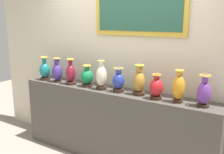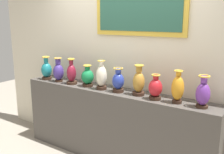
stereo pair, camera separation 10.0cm
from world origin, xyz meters
The scene contains 12 objects.
display_shelf centered at (0.00, 0.00, 0.52)m, with size 2.90×0.40×1.03m, color #4C4742.
back_wall centered at (0.01, 0.26, 1.59)m, with size 4.90×0.14×3.15m.
vase_teal centered at (-1.21, -0.06, 1.19)m, with size 0.17×0.17×0.37m.
vase_indigo centered at (-0.95, -0.06, 1.20)m, with size 0.16×0.16×0.37m.
vase_burgundy centered at (-0.68, -0.06, 1.19)m, with size 0.16×0.16×0.39m.
vase_emerald centered at (-0.40, -0.03, 1.17)m, with size 0.18×0.18×0.31m.
vase_ivory centered at (-0.14, -0.05, 1.21)m, with size 0.15×0.15×0.40m.
vase_cobalt centered at (0.12, -0.04, 1.18)m, with size 0.16×0.16×0.33m.
vase_ochre centered at (0.41, -0.01, 1.20)m, with size 0.16×0.16×0.39m.
vase_crimson centered at (0.66, -0.06, 1.17)m, with size 0.16×0.16×0.31m.
vase_amber centered at (0.93, -0.04, 1.21)m, with size 0.14×0.14×0.39m.
vase_violet centered at (1.21, -0.04, 1.19)m, with size 0.15×0.15×0.36m.
Camera 2 is at (1.86, -2.78, 1.98)m, focal length 40.82 mm.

